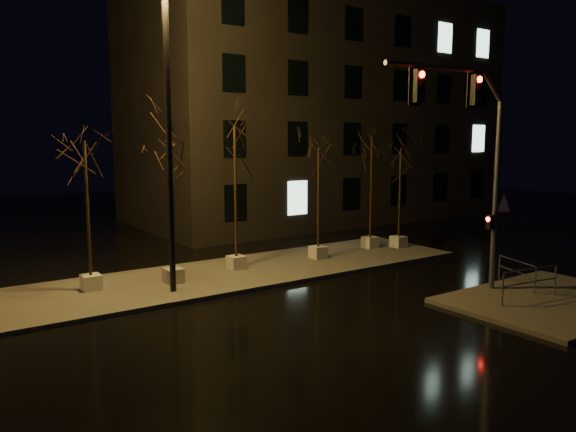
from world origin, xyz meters
TOP-DOWN VIEW (x-y plane):
  - ground at (0.00, 0.00)m, footprint 90.00×90.00m
  - median at (0.00, 6.00)m, footprint 22.00×5.00m
  - sidewalk_corner at (7.50, -3.50)m, footprint 7.00×5.00m
  - building at (14.00, 18.00)m, footprint 25.00×12.00m
  - tree_1 at (-5.02, 6.54)m, footprint 1.80×1.80m
  - tree_2 at (-2.19, 5.82)m, footprint 1.80×1.80m
  - tree_3 at (0.86, 6.41)m, footprint 1.80×1.80m
  - tree_4 at (4.94, 6.12)m, footprint 1.80×1.80m
  - tree_5 at (8.56, 6.58)m, footprint 1.80×1.80m
  - tree_6 at (9.84, 5.90)m, footprint 1.80×1.80m
  - traffic_signal_mast at (5.73, -1.46)m, footprint 6.29×0.40m
  - streetlight_main at (-2.67, 4.73)m, footprint 2.64×0.75m
  - guard_rail_a at (6.64, -3.20)m, footprint 2.56×0.39m
  - guard_rail_b at (7.89, -1.89)m, footprint 0.72×1.95m

SIDE VIEW (x-z plane):
  - ground at x=0.00m, z-range 0.00..0.00m
  - median at x=0.00m, z-range 0.00..0.15m
  - sidewalk_corner at x=7.50m, z-range 0.00..0.15m
  - guard_rail_b at x=7.89m, z-range 0.29..1.27m
  - guard_rail_a at x=6.64m, z-range 0.32..1.43m
  - tree_6 at x=9.84m, z-range 1.46..6.51m
  - tree_4 at x=4.94m, z-range 1.47..6.59m
  - tree_1 at x=-5.02m, z-range 1.56..6.99m
  - tree_5 at x=8.56m, z-range 1.62..7.29m
  - tree_2 at x=-2.19m, z-range 1.69..7.66m
  - tree_3 at x=0.86m, z-range 1.71..7.74m
  - traffic_signal_mast at x=5.73m, z-range 1.35..9.03m
  - streetlight_main at x=-2.67m, z-range 0.96..11.55m
  - building at x=14.00m, z-range 0.00..15.00m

